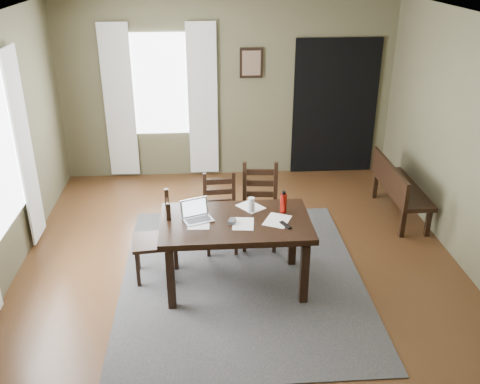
{
  "coord_description": "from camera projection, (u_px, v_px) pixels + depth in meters",
  "views": [
    {
      "loc": [
        -0.36,
        -4.92,
        3.33
      ],
      "look_at": [
        0.0,
        0.3,
        0.9
      ],
      "focal_mm": 40.0,
      "sensor_mm": 36.0,
      "label": 1
    }
  ],
  "objects": [
    {
      "name": "ground",
      "position": [
        242.0,
        278.0,
        5.88
      ],
      "size": [
        5.0,
        6.0,
        0.01
      ],
      "color": "#492C16"
    },
    {
      "name": "room_shell",
      "position": [
        242.0,
        120.0,
        5.12
      ],
      "size": [
        5.02,
        6.02,
        2.71
      ],
      "color": "brown",
      "rests_on": "ground"
    },
    {
      "name": "rug",
      "position": [
        242.0,
        277.0,
        5.87
      ],
      "size": [
        2.6,
        3.2,
        0.01
      ],
      "color": "#383838",
      "rests_on": "ground"
    },
    {
      "name": "dining_table",
      "position": [
        236.0,
        229.0,
        5.48
      ],
      "size": [
        1.54,
        0.93,
        0.77
      ],
      "rotation": [
        0.0,
        0.0,
        0.01
      ],
      "color": "black",
      "rests_on": "rug"
    },
    {
      "name": "chair_end",
      "position": [
        157.0,
        239.0,
        5.71
      ],
      "size": [
        0.46,
        0.46,
        0.95
      ],
      "rotation": [
        0.0,
        0.0,
        -1.46
      ],
      "color": "black",
      "rests_on": "rug"
    },
    {
      "name": "chair_back_left",
      "position": [
        220.0,
        214.0,
        6.29
      ],
      "size": [
        0.42,
        0.42,
        0.91
      ],
      "rotation": [
        0.0,
        0.0,
        0.04
      ],
      "color": "black",
      "rests_on": "rug"
    },
    {
      "name": "chair_back_right",
      "position": [
        260.0,
        207.0,
        6.36
      ],
      "size": [
        0.48,
        0.48,
        0.99
      ],
      "rotation": [
        0.0,
        0.0,
        -0.1
      ],
      "color": "black",
      "rests_on": "rug"
    },
    {
      "name": "bench",
      "position": [
        397.0,
        185.0,
        7.04
      ],
      "size": [
        0.43,
        1.33,
        0.75
      ],
      "rotation": [
        0.0,
        0.0,
        1.57
      ],
      "color": "black",
      "rests_on": "ground"
    },
    {
      "name": "laptop",
      "position": [
        196.0,
        214.0,
        5.45
      ],
      "size": [
        0.35,
        0.31,
        0.2
      ],
      "rotation": [
        0.0,
        0.0,
        0.36
      ],
      "color": "#B7B7BC",
      "rests_on": "dining_table"
    },
    {
      "name": "computer_mouse",
      "position": [
        232.0,
        221.0,
        5.38
      ],
      "size": [
        0.09,
        0.12,
        0.04
      ],
      "primitive_type": "cube",
      "rotation": [
        0.0,
        0.0,
        -0.28
      ],
      "color": "#3F3F42",
      "rests_on": "dining_table"
    },
    {
      "name": "tv_remote",
      "position": [
        285.0,
        225.0,
        5.33
      ],
      "size": [
        0.11,
        0.16,
        0.02
      ],
      "primitive_type": "cube",
      "rotation": [
        0.0,
        0.0,
        0.43
      ],
      "color": "black",
      "rests_on": "dining_table"
    },
    {
      "name": "drinking_glass",
      "position": [
        251.0,
        205.0,
        5.59
      ],
      "size": [
        0.09,
        0.09,
        0.16
      ],
      "primitive_type": "cylinder",
      "rotation": [
        0.0,
        0.0,
        0.24
      ],
      "color": "silver",
      "rests_on": "dining_table"
    },
    {
      "name": "water_bottle",
      "position": [
        283.0,
        202.0,
        5.56
      ],
      "size": [
        0.08,
        0.08,
        0.24
      ],
      "rotation": [
        0.0,
        0.0,
        -0.24
      ],
      "color": "#B0160D",
      "rests_on": "dining_table"
    },
    {
      "name": "paper_a",
      "position": [
        199.0,
        223.0,
        5.38
      ],
      "size": [
        0.23,
        0.29,
        0.0
      ],
      "primitive_type": "cube",
      "rotation": [
        0.0,
        0.0,
        -0.06
      ],
      "color": "white",
      "rests_on": "dining_table"
    },
    {
      "name": "paper_b",
      "position": [
        277.0,
        220.0,
        5.43
      ],
      "size": [
        0.34,
        0.37,
        0.0
      ],
      "primitive_type": "cube",
      "rotation": [
        0.0,
        0.0,
        -0.44
      ],
      "color": "white",
      "rests_on": "dining_table"
    },
    {
      "name": "paper_c",
      "position": [
        251.0,
        207.0,
        5.72
      ],
      "size": [
        0.33,
        0.35,
        0.0
      ],
      "primitive_type": "cube",
      "rotation": [
        0.0,
        0.0,
        0.64
      ],
      "color": "white",
      "rests_on": "dining_table"
    },
    {
      "name": "paper_e",
      "position": [
        243.0,
        224.0,
        5.37
      ],
      "size": [
        0.24,
        0.3,
        0.0
      ],
      "primitive_type": "cube",
      "rotation": [
        0.0,
        0.0,
        -0.11
      ],
      "color": "white",
      "rests_on": "dining_table"
    },
    {
      "name": "window_back",
      "position": [
        160.0,
        85.0,
        7.89
      ],
      "size": [
        1.0,
        0.01,
        1.5
      ],
      "color": "white",
      "rests_on": "ground"
    },
    {
      "name": "curtain_left_far",
      "position": [
        24.0,
        148.0,
        6.14
      ],
      "size": [
        0.03,
        0.48,
        2.3
      ],
      "color": "silver",
      "rests_on": "ground"
    },
    {
      "name": "curtain_back_left",
      "position": [
        119.0,
        102.0,
        7.93
      ],
      "size": [
        0.44,
        0.03,
        2.3
      ],
      "color": "silver",
      "rests_on": "ground"
    },
    {
      "name": "curtain_back_right",
      "position": [
        203.0,
        101.0,
        8.01
      ],
      "size": [
        0.44,
        0.03,
        2.3
      ],
      "color": "silver",
      "rests_on": "ground"
    },
    {
      "name": "framed_picture",
      "position": [
        251.0,
        63.0,
        7.85
      ],
      "size": [
        0.34,
        0.03,
        0.44
      ],
      "color": "black",
      "rests_on": "ground"
    },
    {
      "name": "doorway_back",
      "position": [
        335.0,
        108.0,
        8.23
      ],
      "size": [
        1.3,
        0.03,
        2.1
      ],
      "color": "black",
      "rests_on": "ground"
    }
  ]
}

